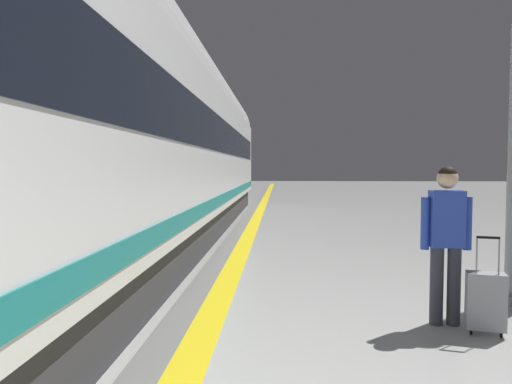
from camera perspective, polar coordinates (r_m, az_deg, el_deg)
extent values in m
cube|color=yellow|center=(9.97, -1.78, -7.08)|extent=(0.36, 80.00, 0.01)
cube|color=slate|center=(10.00, -3.40, -7.06)|extent=(0.52, 80.00, 0.01)
cube|color=#38383D|center=(10.25, -13.13, -4.92)|extent=(2.67, 24.12, 0.70)
cube|color=white|center=(10.17, -13.25, 5.18)|extent=(2.90, 25.12, 2.90)
cylinder|color=white|center=(10.32, -13.35, 12.97)|extent=(2.84, 24.62, 2.84)
cube|color=black|center=(10.19, -13.27, 7.15)|extent=(2.93, 23.62, 0.80)
cube|color=#197F7F|center=(10.19, -13.17, -1.30)|extent=(2.94, 24.62, 0.24)
cube|color=gray|center=(14.19, -14.67, 3.52)|extent=(0.02, 0.90, 2.00)
cylinder|color=#383842|center=(5.69, 21.03, -10.55)|extent=(0.15, 0.15, 0.87)
cylinder|color=#383842|center=(5.75, 22.84, -10.45)|extent=(0.15, 0.15, 0.87)
cube|color=blue|center=(5.60, 22.09, -3.03)|extent=(0.36, 0.21, 0.62)
cylinder|color=blue|center=(5.54, 19.80, -3.58)|extent=(0.09, 0.09, 0.58)
cylinder|color=blue|center=(5.69, 24.24, -3.51)|extent=(0.09, 0.09, 0.58)
sphere|color=beige|center=(5.57, 22.18, 1.55)|extent=(0.23, 0.23, 0.23)
sphere|color=black|center=(5.57, 22.19, 1.82)|extent=(0.21, 0.21, 0.21)
cube|color=#9E9EA3|center=(5.59, 26.06, -11.76)|extent=(0.42, 0.31, 0.59)
cube|color=#9E9EA3|center=(5.73, 25.86, -12.18)|extent=(0.31, 0.09, 0.32)
cylinder|color=black|center=(5.60, 24.60, -15.17)|extent=(0.03, 0.06, 0.06)
cylinder|color=black|center=(5.65, 27.57, -15.09)|extent=(0.03, 0.06, 0.06)
cylinder|color=gray|center=(5.42, 25.17, -6.95)|extent=(0.02, 0.02, 0.38)
cylinder|color=gray|center=(5.46, 27.36, -6.95)|extent=(0.02, 0.02, 0.38)
cube|color=black|center=(5.41, 26.32, -4.97)|extent=(0.22, 0.08, 0.02)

